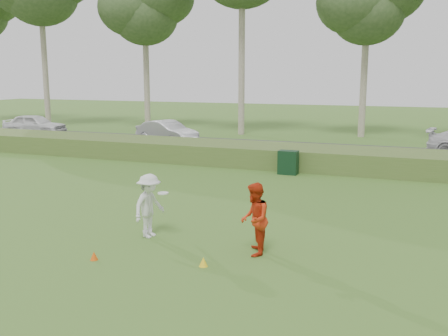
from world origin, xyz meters
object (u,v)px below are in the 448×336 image
at_px(cone_orange, 94,256).
at_px(car_left, 35,125).
at_px(cone_yellow, 203,262).
at_px(utility_cabinet, 288,162).
at_px(car_mid, 167,132).
at_px(player_red, 254,219).
at_px(player_white, 149,206).

bearing_deg(cone_orange, car_left, 134.23).
bearing_deg(cone_orange, cone_yellow, 12.11).
height_order(utility_cabinet, car_left, car_left).
xyz_separation_m(cone_yellow, car_mid, (-9.60, 16.84, 0.64)).
xyz_separation_m(cone_yellow, car_left, (-19.94, 17.45, 0.68)).
bearing_deg(player_red, car_left, -143.11).
height_order(cone_orange, cone_yellow, cone_yellow).
relative_size(cone_yellow, utility_cabinet, 0.21).
bearing_deg(cone_orange, player_red, 26.81).
xyz_separation_m(utility_cabinet, car_left, (-19.19, 6.77, 0.28)).
relative_size(player_red, car_left, 0.40).
xyz_separation_m(player_white, utility_cabinet, (1.33, 9.30, -0.32)).
relative_size(player_white, cone_yellow, 7.78).
bearing_deg(car_left, cone_yellow, -139.01).
height_order(utility_cabinet, car_mid, car_mid).
bearing_deg(car_left, utility_cabinet, -117.26).
height_order(player_white, car_left, player_white).
relative_size(player_white, player_red, 0.97).
bearing_deg(cone_yellow, utility_cabinet, 94.02).
relative_size(player_white, car_left, 0.39).
distance_m(cone_orange, cone_yellow, 2.50).
relative_size(player_red, cone_orange, 8.69).
bearing_deg(player_red, player_white, -109.96).
bearing_deg(cone_yellow, car_mid, 119.68).
height_order(player_white, car_mid, player_white).
xyz_separation_m(player_white, cone_yellow, (2.08, -1.37, -0.71)).
bearing_deg(player_red, cone_yellow, -50.50).
bearing_deg(player_red, car_mid, -161.41).
relative_size(car_left, car_mid, 1.01).
bearing_deg(player_white, car_left, 57.69).
distance_m(cone_orange, utility_cabinet, 11.33).
distance_m(player_red, utility_cabinet, 9.69).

